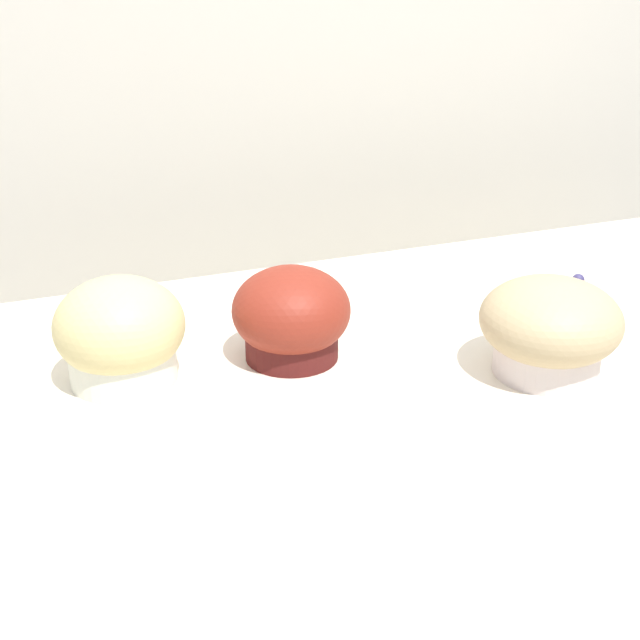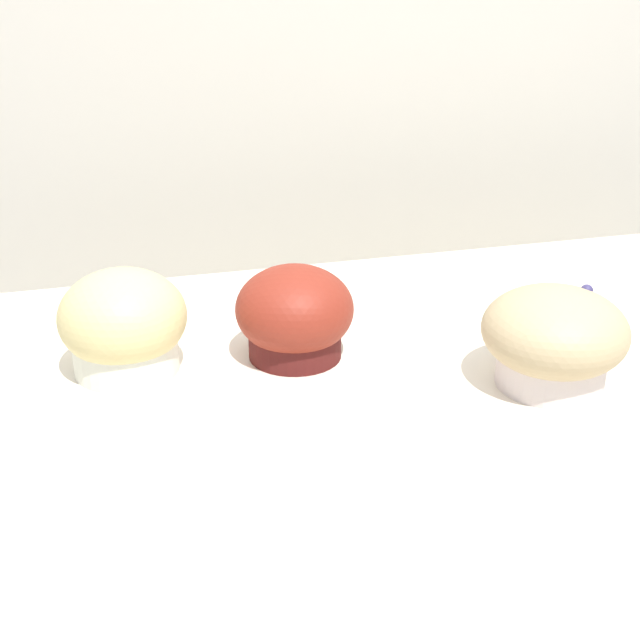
% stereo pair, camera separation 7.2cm
% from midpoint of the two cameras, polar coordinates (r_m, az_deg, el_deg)
% --- Properties ---
extents(wall_back, '(3.20, 0.10, 1.80)m').
position_cam_midpoint_polar(wall_back, '(1.25, 3.08, 7.76)').
color(wall_back, beige).
rests_on(wall_back, ground).
extents(muffin_front_center, '(0.11, 0.11, 0.08)m').
position_cam_midpoint_polar(muffin_front_center, '(0.73, 17.28, -1.23)').
color(muffin_front_center, silver).
rests_on(muffin_front_center, display_counter).
extents(muffin_back_left, '(0.10, 0.10, 0.08)m').
position_cam_midpoint_polar(muffin_back_left, '(0.74, 1.12, 0.23)').
color(muffin_back_left, '#4D1715').
rests_on(muffin_back_left, display_counter).
extents(muffin_back_right, '(0.10, 0.10, 0.09)m').
position_cam_midpoint_polar(muffin_back_right, '(0.73, -9.75, -0.38)').
color(muffin_back_right, white).
rests_on(muffin_back_right, display_counter).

